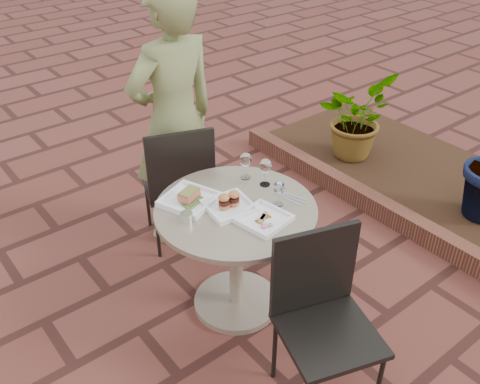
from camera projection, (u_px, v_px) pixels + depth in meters
ground at (240, 339)px, 3.09m from camera, size 60.00×60.00×0.00m
cafe_table at (236, 243)px, 3.07m from camera, size 0.90×0.90×0.73m
chair_far at (179, 177)px, 3.54m from camera, size 0.56×0.56×0.93m
chair_near at (322, 306)px, 2.56m from camera, size 0.56×0.56×0.93m
diner at (174, 121)px, 3.46m from camera, size 0.66×0.45×1.79m
plate_salmon at (189, 199)px, 2.96m from camera, size 0.35×0.35×0.07m
plate_sliders at (229, 204)px, 2.91m from camera, size 0.28×0.28×0.16m
plate_tuna at (263, 219)px, 2.82m from camera, size 0.28×0.28×0.03m
wine_glass_right at (279, 188)px, 2.90m from camera, size 0.06×0.06×0.15m
wine_glass_mid at (246, 160)px, 3.13m from camera, size 0.07×0.07×0.17m
wine_glass_far at (265, 167)px, 3.06m from camera, size 0.07×0.07×0.17m
steel_ramekin at (187, 217)px, 2.81m from camera, size 0.08×0.08×0.05m
cutlery_set at (291, 197)px, 3.01m from camera, size 0.14×0.21×0.00m
planter_curb at (379, 207)px, 4.08m from camera, size 0.12×3.00×0.15m
mulch_bed at (433, 182)px, 4.47m from camera, size 1.30×3.00×0.06m
potted_plant_a at (355, 117)px, 4.61m from camera, size 0.81×0.76×0.72m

